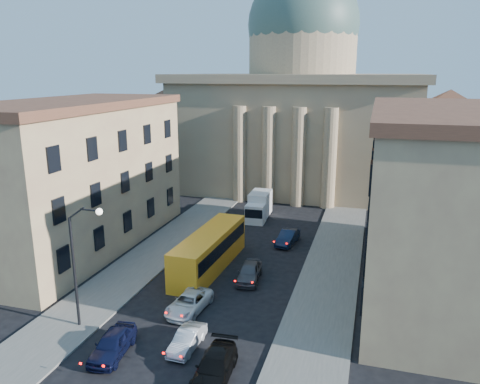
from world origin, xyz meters
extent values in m
cube|color=#595751|center=(-8.50, 18.00, 0.07)|extent=(5.00, 60.00, 0.15)
cube|color=#595751|center=(8.50, 18.00, 0.07)|extent=(5.00, 60.00, 0.15)
cube|color=#8B7056|center=(0.00, 56.00, 8.00)|extent=(34.00, 26.00, 16.00)
cube|color=#8B7056|center=(0.00, 56.00, 16.40)|extent=(35.50, 27.50, 1.20)
cylinder|color=#8B7056|center=(0.00, 56.00, 20.00)|extent=(16.00, 16.00, 8.00)
sphere|color=#41594E|center=(0.00, 56.00, 24.00)|extent=(16.40, 16.40, 16.40)
cube|color=#8B7056|center=(-21.00, 54.00, 5.50)|extent=(13.00, 13.00, 11.00)
cone|color=#503022|center=(-21.00, 54.00, 13.00)|extent=(26.02, 26.02, 4.00)
cube|color=#8B7056|center=(21.00, 54.00, 5.50)|extent=(13.00, 13.00, 11.00)
cone|color=#503022|center=(21.00, 54.00, 13.00)|extent=(26.02, 26.02, 4.00)
cylinder|color=#8B7056|center=(-6.00, 42.80, 6.50)|extent=(1.80, 1.80, 13.00)
cylinder|color=#8B7056|center=(-2.00, 42.80, 6.50)|extent=(1.80, 1.80, 13.00)
cylinder|color=#8B7056|center=(2.00, 42.80, 6.50)|extent=(1.80, 1.80, 13.00)
cylinder|color=#8B7056|center=(6.00, 42.80, 6.50)|extent=(1.80, 1.80, 13.00)
cube|color=tan|center=(-17.00, 22.00, 7.00)|extent=(11.00, 26.00, 14.00)
cube|color=#503022|center=(-17.00, 22.00, 14.30)|extent=(11.60, 26.60, 0.80)
cube|color=tan|center=(17.00, 22.00, 7.00)|extent=(11.00, 26.00, 14.00)
cube|color=#503022|center=(17.00, 22.00, 14.30)|extent=(11.60, 26.60, 0.80)
cylinder|color=black|center=(-7.50, 8.00, 4.00)|extent=(0.20, 0.20, 8.00)
cylinder|color=black|center=(-6.95, 8.00, 8.35)|extent=(1.30, 0.12, 0.96)
cylinder|color=black|center=(-5.95, 8.00, 8.65)|extent=(1.30, 0.12, 0.12)
sphere|color=white|center=(-5.20, 8.00, 8.60)|extent=(0.44, 0.44, 0.44)
imported|color=black|center=(-3.42, 5.67, 0.77)|extent=(2.29, 4.66, 1.53)
imported|color=#A7A9AE|center=(0.80, 7.64, 0.62)|extent=(1.43, 3.82, 1.25)
imported|color=white|center=(-0.94, 12.17, 0.66)|extent=(2.57, 4.94, 1.33)
imported|color=black|center=(3.50, 5.28, 0.72)|extent=(2.32, 5.07, 1.44)
imported|color=#47464A|center=(1.96, 18.60, 0.77)|extent=(2.22, 4.64, 1.53)
imported|color=black|center=(3.50, 28.10, 0.72)|extent=(1.99, 4.48, 1.43)
cube|color=orange|center=(-2.14, 20.04, 1.69)|extent=(3.23, 12.10, 3.38)
cube|color=black|center=(-2.14, 20.04, 2.24)|extent=(3.27, 11.45, 1.20)
cylinder|color=black|center=(-3.42, 15.73, 0.55)|extent=(0.37, 1.10, 1.09)
cylinder|color=black|center=(-1.24, 15.64, 0.55)|extent=(0.37, 1.10, 1.09)
cylinder|color=black|center=(-3.05, 24.45, 0.55)|extent=(0.37, 1.10, 1.09)
cylinder|color=black|center=(-0.87, 24.36, 0.55)|extent=(0.37, 1.10, 1.09)
cube|color=silver|center=(-1.44, 33.98, 1.13)|extent=(2.25, 2.34, 2.27)
cube|color=black|center=(-1.40, 32.89, 1.42)|extent=(2.08, 0.18, 1.04)
cube|color=silver|center=(-1.52, 36.53, 1.66)|extent=(2.40, 4.05, 2.93)
cylinder|color=black|center=(-2.37, 33.57, 0.43)|extent=(0.29, 0.86, 0.85)
cylinder|color=black|center=(-0.48, 33.63, 0.43)|extent=(0.29, 0.86, 0.85)
cylinder|color=black|center=(-2.50, 37.35, 0.43)|extent=(0.29, 0.86, 0.85)
cylinder|color=black|center=(-0.61, 37.41, 0.43)|extent=(0.29, 0.86, 0.85)
camera|label=1|loc=(11.56, -17.06, 17.31)|focal=35.00mm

